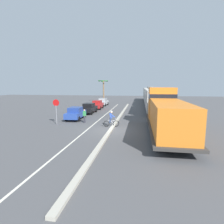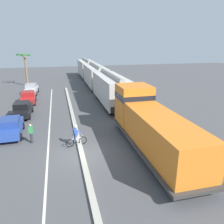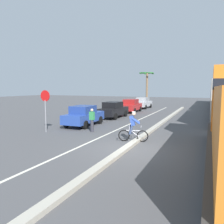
{
  "view_description": "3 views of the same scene",
  "coord_description": "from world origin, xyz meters",
  "px_view_note": "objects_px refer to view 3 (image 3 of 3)",
  "views": [
    {
      "loc": [
        2.83,
        -16.73,
        4.41
      ],
      "look_at": [
        -0.31,
        2.54,
        1.45
      ],
      "focal_mm": 28.0,
      "sensor_mm": 36.0,
      "label": 1
    },
    {
      "loc": [
        -1.29,
        -14.28,
        7.84
      ],
      "look_at": [
        3.16,
        3.53,
        1.9
      ],
      "focal_mm": 35.0,
      "sensor_mm": 36.0,
      "label": 2
    },
    {
      "loc": [
        3.68,
        -10.09,
        3.07
      ],
      "look_at": [
        -3.75,
        6.43,
        1.02
      ],
      "focal_mm": 35.0,
      "sensor_mm": 36.0,
      "label": 3
    }
  ],
  "objects_px": {
    "parked_car_black": "(113,110)",
    "cyclist": "(133,127)",
    "parked_car_red": "(131,106)",
    "palm_tree_near": "(147,80)",
    "stop_sign": "(45,103)",
    "hopper_car_trailing": "(219,93)",
    "parked_car_silver": "(143,103)",
    "hopper_car_middle": "(222,95)",
    "pedestrian_by_cars": "(92,120)",
    "parked_car_blue": "(84,116)"
  },
  "relations": [
    {
      "from": "hopper_car_trailing",
      "to": "parked_car_black",
      "type": "distance_m",
      "value": 27.33
    },
    {
      "from": "parked_car_black",
      "to": "palm_tree_near",
      "type": "relative_size",
      "value": 0.7
    },
    {
      "from": "pedestrian_by_cars",
      "to": "parked_car_silver",
      "type": "bearing_deg",
      "value": 95.31
    },
    {
      "from": "hopper_car_middle",
      "to": "parked_car_silver",
      "type": "relative_size",
      "value": 2.5
    },
    {
      "from": "hopper_car_trailing",
      "to": "parked_car_red",
      "type": "height_order",
      "value": "hopper_car_trailing"
    },
    {
      "from": "parked_car_red",
      "to": "palm_tree_near",
      "type": "bearing_deg",
      "value": 96.69
    },
    {
      "from": "hopper_car_trailing",
      "to": "cyclist",
      "type": "relative_size",
      "value": 6.18
    },
    {
      "from": "hopper_car_trailing",
      "to": "parked_car_black",
      "type": "relative_size",
      "value": 2.51
    },
    {
      "from": "parked_car_red",
      "to": "palm_tree_near",
      "type": "height_order",
      "value": "palm_tree_near"
    },
    {
      "from": "parked_car_blue",
      "to": "hopper_car_middle",
      "type": "bearing_deg",
      "value": 60.46
    },
    {
      "from": "hopper_car_trailing",
      "to": "parked_car_silver",
      "type": "height_order",
      "value": "hopper_car_trailing"
    },
    {
      "from": "parked_car_red",
      "to": "parked_car_silver",
      "type": "distance_m",
      "value": 5.66
    },
    {
      "from": "hopper_car_trailing",
      "to": "pedestrian_by_cars",
      "type": "distance_m",
      "value": 33.64
    },
    {
      "from": "hopper_car_middle",
      "to": "parked_car_silver",
      "type": "distance_m",
      "value": 10.94
    },
    {
      "from": "parked_car_blue",
      "to": "parked_car_red",
      "type": "distance_m",
      "value": 10.71
    },
    {
      "from": "parked_car_black",
      "to": "stop_sign",
      "type": "xyz_separation_m",
      "value": [
        -1.3,
        -8.52,
        1.21
      ]
    },
    {
      "from": "cyclist",
      "to": "stop_sign",
      "type": "relative_size",
      "value": 0.6
    },
    {
      "from": "hopper_car_middle",
      "to": "parked_car_red",
      "type": "bearing_deg",
      "value": -141.9
    },
    {
      "from": "hopper_car_trailing",
      "to": "parked_car_black",
      "type": "height_order",
      "value": "hopper_car_trailing"
    },
    {
      "from": "parked_car_black",
      "to": "palm_tree_near",
      "type": "bearing_deg",
      "value": 94.66
    },
    {
      "from": "parked_car_silver",
      "to": "palm_tree_near",
      "type": "xyz_separation_m",
      "value": [
        -1.37,
        7.13,
        3.58
      ]
    },
    {
      "from": "parked_car_black",
      "to": "cyclist",
      "type": "height_order",
      "value": "cyclist"
    },
    {
      "from": "hopper_car_middle",
      "to": "hopper_car_trailing",
      "type": "relative_size",
      "value": 1.0
    },
    {
      "from": "hopper_car_middle",
      "to": "parked_car_silver",
      "type": "xyz_separation_m",
      "value": [
        -10.57,
        -2.53,
        -1.26
      ]
    },
    {
      "from": "cyclist",
      "to": "pedestrian_by_cars",
      "type": "height_order",
      "value": "cyclist"
    },
    {
      "from": "parked_car_silver",
      "to": "stop_sign",
      "type": "height_order",
      "value": "stop_sign"
    },
    {
      "from": "stop_sign",
      "to": "hopper_car_middle",
      "type": "bearing_deg",
      "value": 62.06
    },
    {
      "from": "parked_car_black",
      "to": "cyclist",
      "type": "distance_m",
      "value": 9.96
    },
    {
      "from": "parked_car_silver",
      "to": "hopper_car_middle",
      "type": "bearing_deg",
      "value": 13.45
    },
    {
      "from": "parked_car_black",
      "to": "stop_sign",
      "type": "bearing_deg",
      "value": -98.66
    },
    {
      "from": "hopper_car_trailing",
      "to": "cyclist",
      "type": "xyz_separation_m",
      "value": [
        -5.42,
        -33.82,
        -1.26
      ]
    },
    {
      "from": "pedestrian_by_cars",
      "to": "cyclist",
      "type": "bearing_deg",
      "value": -22.02
    },
    {
      "from": "cyclist",
      "to": "stop_sign",
      "type": "distance_m",
      "value": 6.44
    },
    {
      "from": "hopper_car_middle",
      "to": "pedestrian_by_cars",
      "type": "xyz_separation_m",
      "value": [
        -8.86,
        -20.83,
        -1.23
      ]
    },
    {
      "from": "hopper_car_middle",
      "to": "cyclist",
      "type": "bearing_deg",
      "value": -103.72
    },
    {
      "from": "hopper_car_middle",
      "to": "parked_car_silver",
      "type": "height_order",
      "value": "hopper_car_middle"
    },
    {
      "from": "cyclist",
      "to": "stop_sign",
      "type": "xyz_separation_m",
      "value": [
        -6.33,
        0.07,
        1.21
      ]
    },
    {
      "from": "parked_car_blue",
      "to": "palm_tree_near",
      "type": "distance_m",
      "value": 23.8
    },
    {
      "from": "parked_car_red",
      "to": "pedestrian_by_cars",
      "type": "height_order",
      "value": "same"
    },
    {
      "from": "parked_car_red",
      "to": "parked_car_blue",
      "type": "bearing_deg",
      "value": -91.44
    },
    {
      "from": "cyclist",
      "to": "hopper_car_trailing",
      "type": "bearing_deg",
      "value": 80.89
    },
    {
      "from": "hopper_car_middle",
      "to": "parked_car_black",
      "type": "relative_size",
      "value": 2.51
    },
    {
      "from": "hopper_car_middle",
      "to": "palm_tree_near",
      "type": "height_order",
      "value": "palm_tree_near"
    },
    {
      "from": "hopper_car_trailing",
      "to": "parked_car_blue",
      "type": "height_order",
      "value": "hopper_car_trailing"
    },
    {
      "from": "parked_car_silver",
      "to": "palm_tree_near",
      "type": "relative_size",
      "value": 0.71
    },
    {
      "from": "hopper_car_middle",
      "to": "hopper_car_trailing",
      "type": "bearing_deg",
      "value": 90.0
    },
    {
      "from": "parked_car_black",
      "to": "parked_car_red",
      "type": "xyz_separation_m",
      "value": [
        0.01,
        5.44,
        0.0
      ]
    },
    {
      "from": "cyclist",
      "to": "palm_tree_near",
      "type": "relative_size",
      "value": 0.29
    },
    {
      "from": "hopper_car_trailing",
      "to": "parked_car_red",
      "type": "relative_size",
      "value": 2.49
    },
    {
      "from": "parked_car_silver",
      "to": "stop_sign",
      "type": "bearing_deg",
      "value": -93.45
    }
  ]
}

